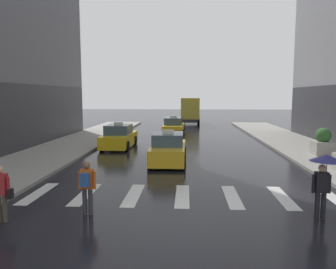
{
  "coord_description": "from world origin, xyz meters",
  "views": [
    {
      "loc": [
        0.15,
        -8.67,
        3.63
      ],
      "look_at": [
        -0.82,
        8.0,
        1.66
      ],
      "focal_mm": 35.17,
      "sensor_mm": 36.0,
      "label": 1
    }
  ],
  "objects_px": {
    "taxi_second": "(119,137)",
    "box_truck": "(191,110)",
    "taxi_third": "(174,127)",
    "pedestrian_with_handbag": "(1,190)",
    "pedestrian_with_umbrella": "(325,169)",
    "planter_mid_block": "(323,143)",
    "taxi_lead": "(168,149)",
    "pedestrian_with_backpack": "(87,184)"
  },
  "relations": [
    {
      "from": "taxi_second",
      "to": "taxi_third",
      "type": "height_order",
      "value": "same"
    },
    {
      "from": "taxi_second",
      "to": "box_truck",
      "type": "bearing_deg",
      "value": 74.95
    },
    {
      "from": "pedestrian_with_backpack",
      "to": "pedestrian_with_handbag",
      "type": "xyz_separation_m",
      "value": [
        -2.28,
        -0.7,
        -0.04
      ]
    },
    {
      "from": "taxi_second",
      "to": "taxi_third",
      "type": "bearing_deg",
      "value": 65.56
    },
    {
      "from": "pedestrian_with_handbag",
      "to": "planter_mid_block",
      "type": "height_order",
      "value": "planter_mid_block"
    },
    {
      "from": "box_truck",
      "to": "pedestrian_with_umbrella",
      "type": "xyz_separation_m",
      "value": [
        3.54,
        -32.53,
        -0.34
      ]
    },
    {
      "from": "taxi_third",
      "to": "box_truck",
      "type": "xyz_separation_m",
      "value": [
        1.71,
        11.73,
        1.13
      ]
    },
    {
      "from": "taxi_second",
      "to": "pedestrian_with_backpack",
      "type": "height_order",
      "value": "taxi_second"
    },
    {
      "from": "pedestrian_with_umbrella",
      "to": "pedestrian_with_handbag",
      "type": "relative_size",
      "value": 1.18
    },
    {
      "from": "pedestrian_with_handbag",
      "to": "taxi_third",
      "type": "bearing_deg",
      "value": 79.29
    },
    {
      "from": "taxi_third",
      "to": "box_truck",
      "type": "bearing_deg",
      "value": 81.68
    },
    {
      "from": "box_truck",
      "to": "pedestrian_with_handbag",
      "type": "relative_size",
      "value": 4.61
    },
    {
      "from": "pedestrian_with_umbrella",
      "to": "planter_mid_block",
      "type": "relative_size",
      "value": 1.21
    },
    {
      "from": "pedestrian_with_umbrella",
      "to": "planter_mid_block",
      "type": "height_order",
      "value": "pedestrian_with_umbrella"
    },
    {
      "from": "taxi_third",
      "to": "pedestrian_with_handbag",
      "type": "distance_m",
      "value": 21.94
    },
    {
      "from": "taxi_second",
      "to": "planter_mid_block",
      "type": "relative_size",
      "value": 2.87
    },
    {
      "from": "taxi_second",
      "to": "pedestrian_with_handbag",
      "type": "xyz_separation_m",
      "value": [
        -0.55,
        -13.79,
        0.21
      ]
    },
    {
      "from": "taxi_lead",
      "to": "box_truck",
      "type": "distance_m",
      "value": 24.57
    },
    {
      "from": "taxi_lead",
      "to": "pedestrian_with_handbag",
      "type": "bearing_deg",
      "value": -116.06
    },
    {
      "from": "planter_mid_block",
      "to": "taxi_second",
      "type": "bearing_deg",
      "value": 167.17
    },
    {
      "from": "taxi_lead",
      "to": "box_truck",
      "type": "relative_size",
      "value": 0.6
    },
    {
      "from": "taxi_third",
      "to": "pedestrian_with_handbag",
      "type": "xyz_separation_m",
      "value": [
        -4.08,
        -21.56,
        0.21
      ]
    },
    {
      "from": "box_truck",
      "to": "pedestrian_with_handbag",
      "type": "bearing_deg",
      "value": -99.87
    },
    {
      "from": "taxi_lead",
      "to": "taxi_third",
      "type": "height_order",
      "value": "same"
    },
    {
      "from": "taxi_third",
      "to": "pedestrian_with_handbag",
      "type": "height_order",
      "value": "taxi_third"
    },
    {
      "from": "taxi_third",
      "to": "taxi_second",
      "type": "bearing_deg",
      "value": -114.44
    },
    {
      "from": "box_truck",
      "to": "pedestrian_with_backpack",
      "type": "distance_m",
      "value": 32.78
    },
    {
      "from": "taxi_second",
      "to": "pedestrian_with_umbrella",
      "type": "bearing_deg",
      "value": -56.06
    },
    {
      "from": "taxi_second",
      "to": "box_truck",
      "type": "relative_size",
      "value": 0.6
    },
    {
      "from": "taxi_second",
      "to": "pedestrian_with_backpack",
      "type": "bearing_deg",
      "value": -82.48
    },
    {
      "from": "taxi_second",
      "to": "box_truck",
      "type": "distance_m",
      "value": 20.21
    },
    {
      "from": "box_truck",
      "to": "pedestrian_with_umbrella",
      "type": "distance_m",
      "value": 32.73
    },
    {
      "from": "box_truck",
      "to": "pedestrian_with_umbrella",
      "type": "bearing_deg",
      "value": -83.8
    },
    {
      "from": "pedestrian_with_umbrella",
      "to": "pedestrian_with_handbag",
      "type": "xyz_separation_m",
      "value": [
        -9.33,
        -0.75,
        -0.58
      ]
    },
    {
      "from": "taxi_lead",
      "to": "taxi_second",
      "type": "height_order",
      "value": "same"
    },
    {
      "from": "taxi_third",
      "to": "pedestrian_with_umbrella",
      "type": "height_order",
      "value": "pedestrian_with_umbrella"
    },
    {
      "from": "pedestrian_with_umbrella",
      "to": "pedestrian_with_backpack",
      "type": "bearing_deg",
      "value": -179.65
    },
    {
      "from": "planter_mid_block",
      "to": "pedestrian_with_umbrella",
      "type": "bearing_deg",
      "value": -111.68
    },
    {
      "from": "pedestrian_with_handbag",
      "to": "planter_mid_block",
      "type": "xyz_separation_m",
      "value": [
        13.35,
        10.88,
        -0.06
      ]
    },
    {
      "from": "pedestrian_with_umbrella",
      "to": "planter_mid_block",
      "type": "xyz_separation_m",
      "value": [
        4.03,
        10.13,
        -0.64
      ]
    },
    {
      "from": "pedestrian_with_backpack",
      "to": "pedestrian_with_umbrella",
      "type": "bearing_deg",
      "value": 0.35
    },
    {
      "from": "taxi_third",
      "to": "pedestrian_with_backpack",
      "type": "relative_size",
      "value": 2.78
    }
  ]
}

